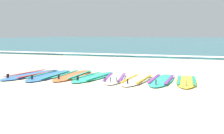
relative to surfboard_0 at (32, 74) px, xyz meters
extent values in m
plane|color=beige|center=(2.51, -0.16, -0.04)|extent=(80.00, 80.00, 0.00)
cube|color=teal|center=(2.51, 37.57, 0.01)|extent=(80.00, 60.00, 0.10)
cube|color=white|center=(2.51, 8.00, 0.02)|extent=(80.00, 0.85, 0.11)
ellipsoid|color=#3875CC|center=(0.00, 0.00, 0.00)|extent=(0.87, 2.64, 0.07)
cube|color=#D13838|center=(-0.23, 0.02, 0.04)|extent=(0.25, 1.82, 0.01)
cube|color=#D13838|center=(0.23, -0.02, 0.04)|extent=(0.25, 1.82, 0.01)
cube|color=black|center=(-0.09, -1.01, 0.09)|extent=(0.02, 0.09, 0.11)
ellipsoid|color=#3875CC|center=(0.61, 0.02, 0.00)|extent=(0.81, 2.61, 0.07)
cube|color=teal|center=(0.38, 0.00, 0.04)|extent=(0.21, 1.80, 0.01)
cube|color=teal|center=(0.84, 0.03, 0.04)|extent=(0.21, 1.80, 0.01)
cube|color=black|center=(0.67, -0.98, 0.09)|extent=(0.02, 0.09, 0.11)
ellipsoid|color=orange|center=(1.25, 0.28, 0.00)|extent=(0.81, 2.56, 0.07)
cube|color=teal|center=(1.02, 0.26, 0.04)|extent=(0.22, 1.77, 0.01)
cube|color=teal|center=(1.48, 0.30, 0.04)|extent=(0.22, 1.77, 0.01)
cube|color=black|center=(1.32, -0.70, 0.09)|extent=(0.02, 0.09, 0.11)
ellipsoid|color=#2DB793|center=(1.97, 0.16, 0.00)|extent=(0.76, 2.35, 0.07)
cube|color=teal|center=(1.76, 0.18, 0.04)|extent=(0.21, 1.62, 0.01)
cube|color=teal|center=(2.18, 0.15, 0.04)|extent=(0.21, 1.62, 0.01)
cube|color=black|center=(1.90, -0.74, 0.09)|extent=(0.02, 0.09, 0.11)
ellipsoid|color=silver|center=(2.61, 0.16, 0.00)|extent=(1.01, 2.28, 0.07)
cube|color=purple|center=(2.42, 0.12, 0.04)|extent=(0.40, 1.53, 0.01)
cube|color=purple|center=(2.81, 0.20, 0.04)|extent=(0.40, 1.53, 0.01)
cube|color=black|center=(2.79, -0.68, 0.09)|extent=(0.03, 0.09, 0.11)
cube|color=black|center=(2.63, -0.66, 0.09)|extent=(0.03, 0.09, 0.11)
cube|color=black|center=(2.93, -0.59, 0.09)|extent=(0.03, 0.09, 0.11)
ellipsoid|color=silver|center=(3.28, 0.08, 0.00)|extent=(0.56, 2.23, 0.07)
cube|color=gold|center=(3.08, 0.08, 0.04)|extent=(0.08, 1.56, 0.01)
cube|color=gold|center=(3.48, 0.08, 0.04)|extent=(0.08, 1.56, 0.01)
cube|color=black|center=(3.28, -0.79, 0.09)|extent=(0.01, 0.09, 0.11)
ellipsoid|color=#2DB793|center=(3.91, 0.24, 0.00)|extent=(0.66, 2.34, 0.07)
cube|color=purple|center=(3.70, 0.24, 0.04)|extent=(0.14, 1.62, 0.01)
cube|color=purple|center=(4.12, 0.25, 0.04)|extent=(0.14, 1.62, 0.01)
cube|color=black|center=(3.95, -0.66, 0.09)|extent=(0.02, 0.09, 0.11)
ellipsoid|color=yellow|center=(4.56, 0.25, 0.00)|extent=(0.76, 2.18, 0.07)
cube|color=teal|center=(4.37, 0.23, 0.04)|extent=(0.23, 1.50, 0.01)
cube|color=teal|center=(4.75, 0.28, 0.04)|extent=(0.23, 1.50, 0.01)
cube|color=black|center=(4.65, -0.57, 0.09)|extent=(0.02, 0.09, 0.11)
camera|label=1|loc=(5.44, -7.91, 1.28)|focal=49.55mm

